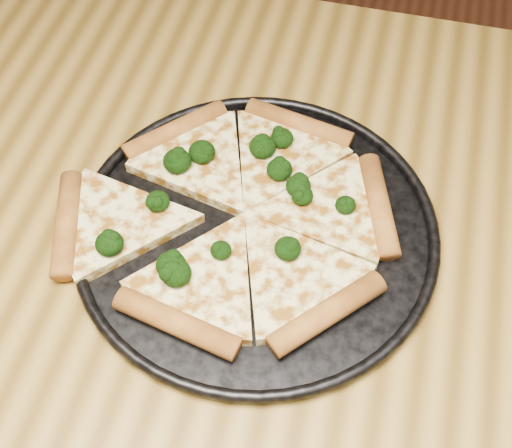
# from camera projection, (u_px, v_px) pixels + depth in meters

# --- Properties ---
(dining_table) EXTENTS (1.20, 0.90, 0.75)m
(dining_table) POSITION_uv_depth(u_px,v_px,m) (300.00, 354.00, 0.71)
(dining_table) COLOR olive
(dining_table) RESTS_ON ground
(pizza_pan) EXTENTS (0.36, 0.36, 0.02)m
(pizza_pan) POSITION_uv_depth(u_px,v_px,m) (256.00, 229.00, 0.68)
(pizza_pan) COLOR black
(pizza_pan) RESTS_ON dining_table
(pizza) EXTENTS (0.35, 0.31, 0.02)m
(pizza) POSITION_uv_depth(u_px,v_px,m) (238.00, 214.00, 0.68)
(pizza) COLOR #F9ED98
(pizza) RESTS_ON pizza_pan
(broccoli_florets) EXTENTS (0.23, 0.21, 0.02)m
(broccoli_florets) POSITION_uv_depth(u_px,v_px,m) (224.00, 199.00, 0.68)
(broccoli_florets) COLOR black
(broccoli_florets) RESTS_ON pizza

